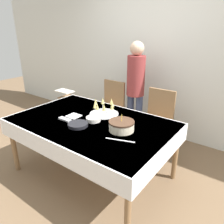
# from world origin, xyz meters

# --- Properties ---
(ground_plane) EXTENTS (12.00, 12.00, 0.00)m
(ground_plane) POSITION_xyz_m (0.00, 0.00, 0.00)
(ground_plane) COLOR brown
(wall_back) EXTENTS (8.00, 0.05, 2.70)m
(wall_back) POSITION_xyz_m (0.00, 1.63, 1.35)
(wall_back) COLOR silver
(wall_back) RESTS_ON ground_plane
(dining_table) EXTENTS (1.90, 1.23, 0.75)m
(dining_table) POSITION_xyz_m (0.00, 0.00, 0.66)
(dining_table) COLOR white
(dining_table) RESTS_ON ground_plane
(dining_chair_far_left) EXTENTS (0.43, 0.43, 0.98)m
(dining_chair_far_left) POSITION_xyz_m (-0.42, 0.93, 0.54)
(dining_chair_far_left) COLOR olive
(dining_chair_far_left) RESTS_ON ground_plane
(dining_chair_far_right) EXTENTS (0.43, 0.43, 0.98)m
(dining_chair_far_right) POSITION_xyz_m (0.42, 0.93, 0.54)
(dining_chair_far_right) COLOR olive
(dining_chair_far_right) RESTS_ON ground_plane
(birthday_cake) EXTENTS (0.28, 0.28, 0.18)m
(birthday_cake) POSITION_xyz_m (0.43, 0.01, 0.81)
(birthday_cake) COLOR beige
(birthday_cake) RESTS_ON dining_table
(champagne_tray) EXTENTS (0.37, 0.37, 0.18)m
(champagne_tray) POSITION_xyz_m (-0.02, 0.26, 0.84)
(champagne_tray) COLOR silver
(champagne_tray) RESTS_ON dining_table
(plate_stack_main) EXTENTS (0.23, 0.23, 0.03)m
(plate_stack_main) POSITION_xyz_m (-0.03, -0.19, 0.77)
(plate_stack_main) COLOR black
(plate_stack_main) RESTS_ON dining_table
(plate_stack_dessert) EXTENTS (0.17, 0.17, 0.05)m
(plate_stack_dessert) POSITION_xyz_m (0.02, 0.02, 0.78)
(plate_stack_dessert) COLOR silver
(plate_stack_dessert) RESTS_ON dining_table
(cake_knife) EXTENTS (0.29, 0.11, 0.00)m
(cake_knife) POSITION_xyz_m (0.54, -0.18, 0.76)
(cake_knife) COLOR silver
(cake_knife) RESTS_ON dining_table
(fork_pile) EXTENTS (0.17, 0.06, 0.02)m
(fork_pile) POSITION_xyz_m (-0.27, -0.17, 0.76)
(fork_pile) COLOR silver
(fork_pile) RESTS_ON dining_table
(napkin_pile) EXTENTS (0.15, 0.15, 0.01)m
(napkin_pile) POSITION_xyz_m (-0.27, -0.03, 0.76)
(napkin_pile) COLOR white
(napkin_pile) RESTS_ON dining_table
(person_standing) EXTENTS (0.28, 0.28, 1.60)m
(person_standing) POSITION_xyz_m (-0.08, 1.15, 0.96)
(person_standing) COLOR #3F4C72
(person_standing) RESTS_ON ground_plane
(high_chair) EXTENTS (0.33, 0.35, 0.71)m
(high_chair) POSITION_xyz_m (-1.35, 0.87, 0.48)
(high_chair) COLOR olive
(high_chair) RESTS_ON ground_plane
(gift_bag) EXTENTS (0.18, 0.11, 0.24)m
(gift_bag) POSITION_xyz_m (-1.44, 0.22, 0.12)
(gift_bag) COLOR orange
(gift_bag) RESTS_ON ground_plane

